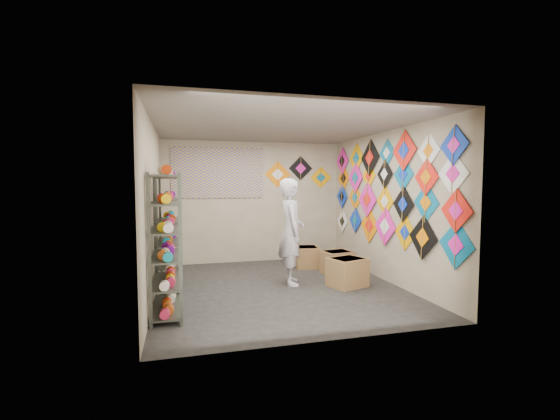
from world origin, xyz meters
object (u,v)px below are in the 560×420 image
object	(u,v)px
carton_c	(307,257)
shelf_rack_front	(167,244)
carton_b	(337,263)
shopkeeper	(291,232)
carton_a	(347,272)
shelf_rack_back	(170,232)

from	to	relation	value
carton_c	shelf_rack_front	bearing A→B (deg)	-132.72
carton_b	carton_c	bearing A→B (deg)	111.37
shelf_rack_front	carton_c	size ratio (longest dim) A/B	3.75
shopkeeper	carton_b	size ratio (longest dim) A/B	3.38
shopkeeper	shelf_rack_front	bearing A→B (deg)	124.35
shopkeeper	carton_a	world-z (taller)	shopkeeper
shelf_rack_back	shopkeeper	size ratio (longest dim) A/B	1.02
carton_b	shelf_rack_back	bearing A→B (deg)	174.54
carton_b	carton_a	bearing A→B (deg)	-111.09
carton_a	carton_b	bearing A→B (deg)	59.31
shopkeeper	carton_b	bearing A→B (deg)	-58.26
shelf_rack_front	carton_a	bearing A→B (deg)	11.87
shelf_rack_front	shelf_rack_back	size ratio (longest dim) A/B	1.00
shelf_rack_back	carton_c	bearing A→B (deg)	17.62
carton_a	carton_b	xyz separation A→B (m)	(0.19, 0.87, -0.02)
shelf_rack_front	carton_b	bearing A→B (deg)	25.44
carton_b	shopkeeper	bearing A→B (deg)	-165.16
shopkeeper	carton_c	size ratio (longest dim) A/B	3.66
shelf_rack_front	shelf_rack_back	bearing A→B (deg)	90.00
carton_a	carton_c	world-z (taller)	carton_a
shelf_rack_back	carton_b	bearing A→B (deg)	3.41
carton_b	carton_c	distance (m)	0.79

